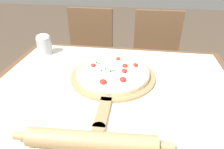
# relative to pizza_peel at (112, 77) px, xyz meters

# --- Properties ---
(dining_table) EXTENTS (1.16, 0.88, 0.74)m
(dining_table) POSITION_rel_pizza_peel_xyz_m (0.01, -0.05, -0.13)
(dining_table) COLOR brown
(dining_table) RESTS_ON ground_plane
(towel_cloth) EXTENTS (1.08, 0.80, 0.00)m
(towel_cloth) POSITION_rel_pizza_peel_xyz_m (0.01, -0.05, -0.01)
(towel_cloth) COLOR white
(towel_cloth) RESTS_ON dining_table
(pizza_peel) EXTENTS (0.41, 0.57, 0.01)m
(pizza_peel) POSITION_rel_pizza_peel_xyz_m (0.00, 0.00, 0.00)
(pizza_peel) COLOR tan
(pizza_peel) RESTS_ON towel_cloth
(pizza) EXTENTS (0.35, 0.35, 0.04)m
(pizza) POSITION_rel_pizza_peel_xyz_m (0.00, 0.02, 0.02)
(pizza) COLOR beige
(pizza) RESTS_ON pizza_peel
(rolling_pin) EXTENTS (0.48, 0.08, 0.06)m
(rolling_pin) POSITION_rel_pizza_peel_xyz_m (-0.01, -0.40, 0.02)
(rolling_pin) COLOR tan
(rolling_pin) RESTS_ON towel_cloth
(chair_left) EXTENTS (0.40, 0.40, 0.88)m
(chair_left) POSITION_rel_pizza_peel_xyz_m (-0.31, 0.75, -0.24)
(chair_left) COLOR brown
(chair_left) RESTS_ON ground_plane
(chair_right) EXTENTS (0.40, 0.40, 0.88)m
(chair_right) POSITION_rel_pizza_peel_xyz_m (0.26, 0.75, -0.24)
(chair_right) COLOR brown
(chair_right) RESTS_ON ground_plane
(flour_cup) EXTENTS (0.08, 0.08, 0.12)m
(flour_cup) POSITION_rel_pizza_peel_xyz_m (-0.43, 0.22, 0.06)
(flour_cup) COLOR #B2B7BC
(flour_cup) RESTS_ON towel_cloth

